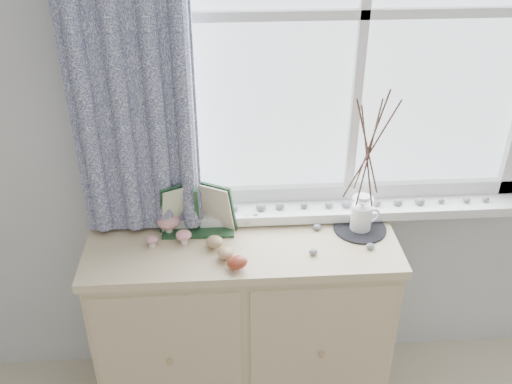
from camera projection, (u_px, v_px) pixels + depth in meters
sideboard at (243, 324)px, 2.41m from camera, size 1.20×0.45×0.85m
botanical_book at (197, 212)px, 2.16m from camera, size 0.33×0.14×0.23m
toadstool_cluster at (170, 227)px, 2.19m from camera, size 0.17×0.15×0.08m
wooden_eggs at (226, 252)px, 2.08m from camera, size 0.14×0.18×0.08m
songbird_figurine at (247, 219)px, 2.27m from camera, size 0.11×0.06×0.06m
crocheted_doily at (360, 229)px, 2.26m from camera, size 0.21×0.21×0.01m
twig_pitcher at (369, 148)px, 2.08m from camera, size 0.27×0.27×0.63m
sideboard_pebbles at (321, 237)px, 2.20m from camera, size 0.33×0.23×0.02m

